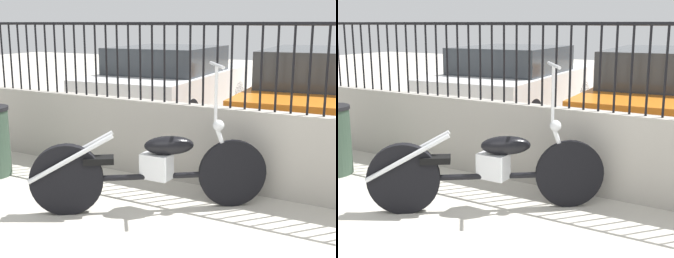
# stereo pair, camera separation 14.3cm
# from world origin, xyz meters

# --- Properties ---
(low_wall) EXTENTS (9.08, 0.18, 0.88)m
(low_wall) POSITION_xyz_m (0.00, 2.74, 0.44)
(low_wall) COLOR #9E998E
(low_wall) RESTS_ON ground_plane
(fence_railing) EXTENTS (9.08, 0.04, 0.89)m
(fence_railing) POSITION_xyz_m (0.00, 2.74, 1.45)
(fence_railing) COLOR black
(fence_railing) RESTS_ON low_wall
(motorcycle_black) EXTENTS (1.90, 1.42, 1.40)m
(motorcycle_black) POSITION_xyz_m (-0.98, 1.74, 0.41)
(motorcycle_black) COLOR black
(motorcycle_black) RESTS_ON ground_plane
(car_white) EXTENTS (2.06, 4.11, 1.36)m
(car_white) POSITION_xyz_m (-2.73, 5.59, 0.69)
(car_white) COLOR black
(car_white) RESTS_ON ground_plane
(car_orange) EXTENTS (2.21, 4.57, 1.41)m
(car_orange) POSITION_xyz_m (0.07, 5.17, 0.71)
(car_orange) COLOR black
(car_orange) RESTS_ON ground_plane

